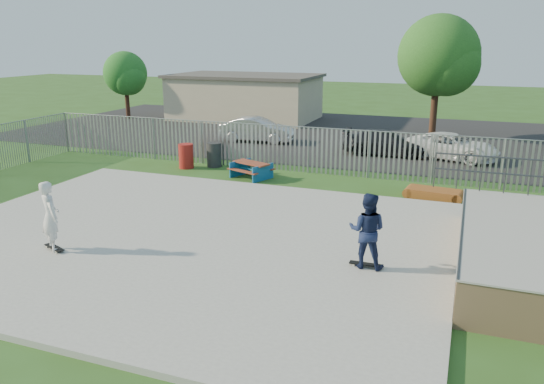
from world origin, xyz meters
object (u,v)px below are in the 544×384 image
(tree_mid, at_px, (438,56))
(skater_navy, at_px, (367,231))
(trash_bin_grey, at_px, (214,155))
(trash_bin_red, at_px, (186,156))
(car_white, at_px, (452,146))
(tree_left, at_px, (125,73))
(skater_white, at_px, (50,216))
(car_dark, at_px, (386,143))
(car_silver, at_px, (257,130))
(picnic_table, at_px, (251,170))
(funbox, at_px, (434,194))

(tree_mid, relative_size, skater_navy, 3.67)
(trash_bin_grey, height_order, tree_mid, tree_mid)
(trash_bin_red, height_order, car_white, car_white)
(tree_left, distance_m, skater_white, 26.28)
(trash_bin_grey, xyz_separation_m, car_dark, (6.94, 5.25, 0.08))
(skater_white, bearing_deg, car_silver, -54.45)
(trash_bin_grey, bearing_deg, skater_white, -86.91)
(tree_left, xyz_separation_m, tree_mid, (21.64, -0.79, 1.48))
(car_dark, distance_m, car_white, 3.15)
(tree_mid, bearing_deg, picnic_table, -117.74)
(car_dark, relative_size, tree_mid, 0.61)
(skater_navy, bearing_deg, trash_bin_red, -41.18)
(car_dark, height_order, car_white, car_white)
(car_white, bearing_deg, skater_white, 167.15)
(funbox, xyz_separation_m, skater_white, (-9.22, -9.08, 0.93))
(trash_bin_grey, bearing_deg, skater_navy, -46.01)
(tree_left, bearing_deg, skater_navy, -43.76)
(tree_left, relative_size, skater_white, 2.52)
(trash_bin_grey, height_order, car_dark, car_dark)
(tree_mid, bearing_deg, car_white, -76.52)
(picnic_table, height_order, tree_mid, tree_mid)
(funbox, xyz_separation_m, trash_bin_grey, (-9.81, 1.76, 0.38))
(car_silver, height_order, tree_mid, tree_mid)
(car_white, height_order, tree_left, tree_left)
(tree_left, bearing_deg, funbox, -30.58)
(picnic_table, height_order, skater_navy, skater_navy)
(trash_bin_red, xyz_separation_m, trash_bin_grey, (1.07, 0.69, 0.00))
(trash_bin_grey, xyz_separation_m, car_white, (10.08, 5.39, 0.08))
(car_dark, relative_size, skater_white, 2.22)
(tree_left, distance_m, tree_mid, 21.70)
(picnic_table, distance_m, trash_bin_red, 3.51)
(funbox, relative_size, car_white, 0.42)
(picnic_table, xyz_separation_m, car_dark, (4.56, 6.56, 0.29))
(car_dark, bearing_deg, car_silver, 79.50)
(skater_navy, bearing_deg, car_white, -96.34)
(car_silver, distance_m, skater_navy, 17.78)
(funbox, xyz_separation_m, car_silver, (-10.23, 8.04, 0.53))
(funbox, height_order, tree_mid, tree_mid)
(tree_left, bearing_deg, picnic_table, -40.35)
(trash_bin_grey, relative_size, car_silver, 0.27)
(trash_bin_grey, relative_size, car_dark, 0.26)
(car_silver, height_order, car_dark, car_silver)
(trash_bin_red, distance_m, car_silver, 7.01)
(car_dark, xyz_separation_m, car_white, (3.14, 0.15, 0.00))
(funbox, relative_size, car_dark, 0.44)
(car_dark, bearing_deg, skater_navy, -175.53)
(funbox, xyz_separation_m, tree_mid, (-1.03, 12.61, 4.55))
(picnic_table, relative_size, skater_white, 1.02)
(trash_bin_grey, distance_m, skater_white, 10.87)
(car_dark, relative_size, skater_navy, 2.22)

